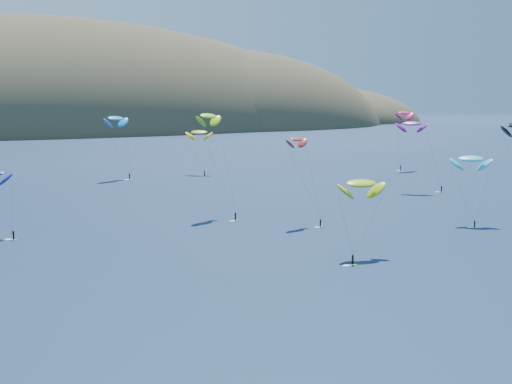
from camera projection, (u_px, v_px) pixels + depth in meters
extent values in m
ellipsoid|color=#3D3526|center=(34.00, 144.00, 595.32)|extent=(600.00, 300.00, 210.00)
ellipsoid|color=#3D3526|center=(220.00, 136.00, 645.22)|extent=(320.00, 220.00, 156.00)
ellipsoid|color=#3D3526|center=(312.00, 127.00, 731.54)|extent=(240.00, 180.00, 84.00)
cube|color=#B6C716|center=(353.00, 265.00, 126.03)|extent=(1.56, 0.59, 0.08)
cylinder|color=black|center=(353.00, 260.00, 125.90)|extent=(0.36, 0.36, 1.63)
sphere|color=#8C6047|center=(353.00, 254.00, 125.77)|extent=(0.27, 0.27, 0.27)
ellipsoid|color=#A5C510|center=(361.00, 183.00, 133.17)|extent=(9.74, 5.25, 5.22)
cube|color=#B6C716|center=(235.00, 220.00, 169.77)|extent=(1.54, 1.18, 0.08)
cylinder|color=black|center=(235.00, 216.00, 169.63)|extent=(0.36, 0.36, 1.64)
sphere|color=#8C6047|center=(235.00, 212.00, 169.50)|extent=(0.28, 0.28, 0.28)
ellipsoid|color=#95E80E|center=(208.00, 116.00, 175.60)|extent=(9.46, 7.94, 4.82)
cube|color=#B6C716|center=(130.00, 179.00, 249.69)|extent=(1.65, 1.28, 0.09)
cylinder|color=black|center=(129.00, 176.00, 249.54)|extent=(0.39, 0.39, 1.76)
sphere|color=#8C6047|center=(129.00, 173.00, 249.40)|extent=(0.30, 0.30, 0.30)
ellipsoid|color=#0E85D9|center=(116.00, 118.00, 250.33)|extent=(11.90, 10.10, 6.07)
cube|color=#B6C716|center=(474.00, 228.00, 160.41)|extent=(1.30, 1.07, 0.07)
cylinder|color=black|center=(475.00, 224.00, 160.30)|extent=(0.31, 0.31, 1.41)
sphere|color=#8C6047|center=(475.00, 221.00, 160.18)|extent=(0.24, 0.24, 0.24)
ellipsoid|color=#1BC3D3|center=(471.00, 159.00, 165.35)|extent=(9.89, 8.70, 5.08)
cube|color=#B6C716|center=(441.00, 192.00, 217.65)|extent=(1.45, 1.30, 0.08)
cylinder|color=black|center=(442.00, 189.00, 217.52)|extent=(0.35, 0.35, 1.62)
sphere|color=#8C6047|center=(442.00, 186.00, 217.39)|extent=(0.27, 0.27, 0.27)
ellipsoid|color=#820E86|center=(412.00, 123.00, 218.80)|extent=(9.73, 9.04, 5.08)
cube|color=#B6C716|center=(400.00, 171.00, 277.05)|extent=(1.63, 0.80, 0.09)
cylinder|color=black|center=(400.00, 168.00, 276.92)|extent=(0.37, 0.37, 1.68)
sphere|color=#8C6047|center=(400.00, 166.00, 276.78)|extent=(0.28, 0.28, 0.28)
ellipsoid|color=#DB0D69|center=(404.00, 113.00, 279.50)|extent=(10.56, 6.66, 5.46)
cube|color=#B6C716|center=(320.00, 227.00, 161.88)|extent=(1.45, 0.91, 0.08)
cylinder|color=black|center=(320.00, 223.00, 161.76)|extent=(0.33, 0.33, 1.50)
sphere|color=#8C6047|center=(320.00, 219.00, 161.64)|extent=(0.25, 0.25, 0.25)
ellipsoid|color=#A82A24|center=(296.00, 139.00, 164.82)|extent=(7.50, 5.55, 3.80)
cube|color=#B6C716|center=(14.00, 240.00, 147.65)|extent=(1.50, 1.18, 0.08)
cylinder|color=black|center=(13.00, 235.00, 147.52)|extent=(0.35, 0.35, 1.61)
sphere|color=#8C6047|center=(13.00, 231.00, 147.39)|extent=(0.27, 0.27, 0.27)
cube|color=#B6C716|center=(205.00, 176.00, 259.16)|extent=(1.54, 1.18, 0.08)
cylinder|color=black|center=(205.00, 173.00, 259.02)|extent=(0.36, 0.36, 1.64)
sphere|color=#8C6047|center=(204.00, 171.00, 258.89)|extent=(0.27, 0.27, 0.27)
ellipsoid|color=gold|center=(199.00, 132.00, 265.03)|extent=(10.50, 8.84, 5.35)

